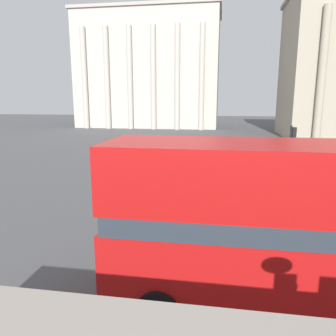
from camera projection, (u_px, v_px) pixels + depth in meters
double_decker_bus at (331, 225)px, 7.38m from camera, size 10.33×2.63×4.10m
plaza_building_left at (150, 71)px, 60.57m from camera, size 25.64×13.87×20.35m
traffic_light_mid at (291, 148)px, 18.41m from camera, size 0.42×0.24×3.61m
car_navy at (203, 146)px, 30.62m from camera, size 4.20×1.93×1.35m
pedestrian_red at (303, 147)px, 27.71m from camera, size 0.32×0.32×1.83m
pedestrian_white at (109, 174)px, 18.19m from camera, size 0.32×0.32×1.66m
pedestrian_black at (279, 162)px, 21.19m from camera, size 0.32×0.32×1.80m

